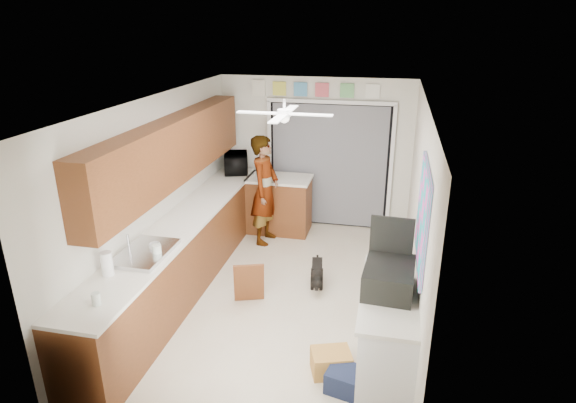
{
  "coord_description": "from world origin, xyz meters",
  "views": [
    {
      "loc": [
        1.25,
        -5.27,
        3.34
      ],
      "look_at": [
        0.0,
        0.4,
        1.15
      ],
      "focal_mm": 30.0,
      "sensor_mm": 36.0,
      "label": 1
    }
  ],
  "objects_px": {
    "man": "(265,190)",
    "microwave": "(236,163)",
    "cup": "(155,247)",
    "navy_crate": "(347,380)",
    "paper_towel_roll": "(107,264)",
    "dog": "(317,273)",
    "suitcase": "(389,278)",
    "cardboard_box": "(331,362)"
  },
  "relations": [
    {
      "from": "cup",
      "to": "dog",
      "type": "relative_size",
      "value": 0.26
    },
    {
      "from": "man",
      "to": "navy_crate",
      "type": "bearing_deg",
      "value": -147.02
    },
    {
      "from": "dog",
      "to": "man",
      "type": "bearing_deg",
      "value": 122.34
    },
    {
      "from": "dog",
      "to": "navy_crate",
      "type": "bearing_deg",
      "value": -80.68
    },
    {
      "from": "paper_towel_roll",
      "to": "suitcase",
      "type": "bearing_deg",
      "value": 6.46
    },
    {
      "from": "cardboard_box",
      "to": "man",
      "type": "bearing_deg",
      "value": 116.73
    },
    {
      "from": "paper_towel_roll",
      "to": "suitcase",
      "type": "relative_size",
      "value": 0.41
    },
    {
      "from": "suitcase",
      "to": "dog",
      "type": "relative_size",
      "value": 1.27
    },
    {
      "from": "paper_towel_roll",
      "to": "navy_crate",
      "type": "distance_m",
      "value": 2.62
    },
    {
      "from": "cup",
      "to": "navy_crate",
      "type": "bearing_deg",
      "value": -15.9
    },
    {
      "from": "microwave",
      "to": "cup",
      "type": "relative_size",
      "value": 4.58
    },
    {
      "from": "cup",
      "to": "paper_towel_roll",
      "type": "bearing_deg",
      "value": -109.57
    },
    {
      "from": "cup",
      "to": "paper_towel_roll",
      "type": "relative_size",
      "value": 0.49
    },
    {
      "from": "navy_crate",
      "to": "paper_towel_roll",
      "type": "bearing_deg",
      "value": 178.99
    },
    {
      "from": "microwave",
      "to": "man",
      "type": "relative_size",
      "value": 0.33
    },
    {
      "from": "man",
      "to": "suitcase",
      "type": "bearing_deg",
      "value": -139.32
    },
    {
      "from": "paper_towel_roll",
      "to": "navy_crate",
      "type": "relative_size",
      "value": 0.69
    },
    {
      "from": "cup",
      "to": "paper_towel_roll",
      "type": "xyz_separation_m",
      "value": [
        -0.21,
        -0.59,
        0.08
      ]
    },
    {
      "from": "cup",
      "to": "paper_towel_roll",
      "type": "distance_m",
      "value": 0.63
    },
    {
      "from": "cup",
      "to": "dog",
      "type": "distance_m",
      "value": 2.2
    },
    {
      "from": "paper_towel_roll",
      "to": "navy_crate",
      "type": "xyz_separation_m",
      "value": [
        2.44,
        -0.04,
        -0.95
      ]
    },
    {
      "from": "paper_towel_roll",
      "to": "cardboard_box",
      "type": "bearing_deg",
      "value": 4.38
    },
    {
      "from": "navy_crate",
      "to": "man",
      "type": "bearing_deg",
      "value": 117.76
    },
    {
      "from": "man",
      "to": "dog",
      "type": "height_order",
      "value": "man"
    },
    {
      "from": "navy_crate",
      "to": "dog",
      "type": "bearing_deg",
      "value": 107.51
    },
    {
      "from": "microwave",
      "to": "suitcase",
      "type": "xyz_separation_m",
      "value": [
        2.6,
        -3.32,
        -0.03
      ]
    },
    {
      "from": "microwave",
      "to": "navy_crate",
      "type": "xyz_separation_m",
      "value": [
        2.28,
        -3.67,
        -0.99
      ]
    },
    {
      "from": "paper_towel_roll",
      "to": "navy_crate",
      "type": "height_order",
      "value": "paper_towel_roll"
    },
    {
      "from": "cup",
      "to": "microwave",
      "type": "bearing_deg",
      "value": 90.97
    },
    {
      "from": "paper_towel_roll",
      "to": "microwave",
      "type": "bearing_deg",
      "value": 87.5
    },
    {
      "from": "dog",
      "to": "suitcase",
      "type": "bearing_deg",
      "value": -67.26
    },
    {
      "from": "paper_towel_roll",
      "to": "man",
      "type": "relative_size",
      "value": 0.14
    },
    {
      "from": "microwave",
      "to": "paper_towel_roll",
      "type": "height_order",
      "value": "microwave"
    },
    {
      "from": "cardboard_box",
      "to": "navy_crate",
      "type": "relative_size",
      "value": 1.07
    },
    {
      "from": "suitcase",
      "to": "navy_crate",
      "type": "xyz_separation_m",
      "value": [
        -0.32,
        -0.35,
        -0.96
      ]
    },
    {
      "from": "microwave",
      "to": "man",
      "type": "distance_m",
      "value": 0.91
    },
    {
      "from": "paper_towel_roll",
      "to": "cardboard_box",
      "type": "relative_size",
      "value": 0.65
    },
    {
      "from": "microwave",
      "to": "paper_towel_roll",
      "type": "distance_m",
      "value": 3.63
    },
    {
      "from": "cup",
      "to": "man",
      "type": "relative_size",
      "value": 0.07
    },
    {
      "from": "microwave",
      "to": "paper_towel_roll",
      "type": "xyz_separation_m",
      "value": [
        -0.16,
        -3.63,
        -0.03
      ]
    },
    {
      "from": "dog",
      "to": "cup",
      "type": "bearing_deg",
      "value": -150.93
    },
    {
      "from": "man",
      "to": "microwave",
      "type": "bearing_deg",
      "value": 53.11
    }
  ]
}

